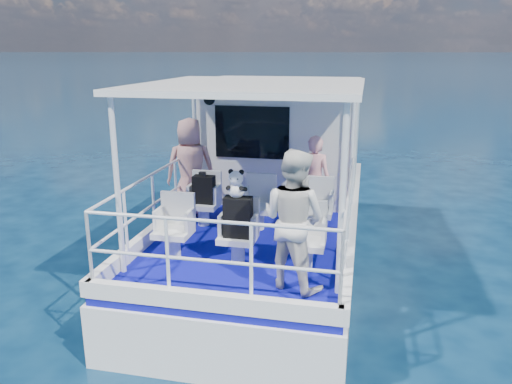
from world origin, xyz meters
TOP-DOWN VIEW (x-y plane):
  - ground at (0.00, 0.00)m, footprint 2000.00×2000.00m
  - hull at (0.00, 1.00)m, footprint 3.00×7.00m
  - deck at (0.00, 1.00)m, footprint 2.90×6.90m
  - cabin at (0.00, 2.30)m, footprint 2.85×2.00m
  - canopy at (0.00, -0.20)m, footprint 3.00×3.20m
  - canopy_posts at (0.00, -0.25)m, footprint 2.77×2.97m
  - railings at (0.00, -0.58)m, footprint 2.84×3.59m
  - seat_port_fwd at (-0.90, 0.20)m, footprint 0.48×0.46m
  - seat_center_fwd at (0.00, 0.20)m, footprint 0.48×0.46m
  - seat_stbd_fwd at (0.90, 0.20)m, footprint 0.48×0.46m
  - seat_port_aft at (-0.90, -1.10)m, footprint 0.48×0.46m
  - seat_center_aft at (0.00, -1.10)m, footprint 0.48×0.46m
  - seat_stbd_aft at (0.90, -1.10)m, footprint 0.48×0.46m
  - passenger_port_fwd at (-1.25, 0.63)m, footprint 0.73×0.62m
  - passenger_stbd_fwd at (0.81, 0.70)m, footprint 0.57×0.43m
  - passenger_stbd_aft at (0.80, -1.63)m, footprint 1.00×0.91m
  - backpack_port at (-0.87, 0.17)m, footprint 0.34×0.19m
  - backpack_center at (0.02, -1.15)m, footprint 0.36×0.20m
  - compact_camera at (-0.89, 0.17)m, footprint 0.11×0.06m
  - panda at (0.00, -1.16)m, footprint 0.24×0.20m

SIDE VIEW (x-z plane):
  - ground at x=0.00m, z-range 0.00..0.00m
  - hull at x=0.00m, z-range -0.80..0.80m
  - deck at x=0.00m, z-range 0.80..0.90m
  - seat_port_fwd at x=-0.90m, z-range 0.90..1.28m
  - seat_center_fwd at x=0.00m, z-range 0.90..1.28m
  - seat_stbd_fwd at x=0.90m, z-range 0.90..1.28m
  - seat_port_aft at x=-0.90m, z-range 0.90..1.28m
  - seat_center_aft at x=0.00m, z-range 0.90..1.28m
  - seat_stbd_aft at x=0.90m, z-range 0.90..1.28m
  - railings at x=0.00m, z-range 0.90..1.90m
  - backpack_port at x=-0.87m, z-range 1.28..1.72m
  - backpack_center at x=0.02m, z-range 1.28..1.81m
  - passenger_stbd_fwd at x=0.81m, z-range 0.90..2.34m
  - passenger_stbd_aft at x=0.80m, z-range 0.90..2.56m
  - passenger_port_fwd at x=-1.25m, z-range 0.90..2.56m
  - compact_camera at x=-0.89m, z-range 1.72..1.78m
  - panda at x=0.00m, z-range 1.81..2.18m
  - cabin at x=0.00m, z-range 0.90..3.10m
  - canopy_posts at x=0.00m, z-range 0.90..3.10m
  - canopy at x=0.00m, z-range 3.10..3.18m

